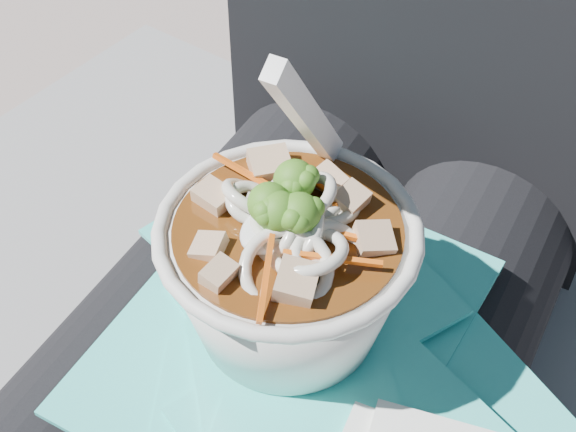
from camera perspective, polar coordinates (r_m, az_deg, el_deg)
The scene contains 4 objects.
lap at distance 0.61m, azimuth -1.13°, elevation -12.36°, with size 0.33×0.48×0.16m.
person_body at distance 0.64m, azimuth 2.87°, elevation -5.28°, with size 0.34×0.94×1.02m.
plastic_bag at distance 0.51m, azimuth 1.43°, elevation -11.82°, with size 0.34×0.33×0.02m.
udon_bowl at distance 0.48m, azimuth 0.04°, elevation -3.37°, with size 0.16×0.16×0.20m.
Camera 1 is at (0.17, -0.28, 1.07)m, focal length 50.00 mm.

